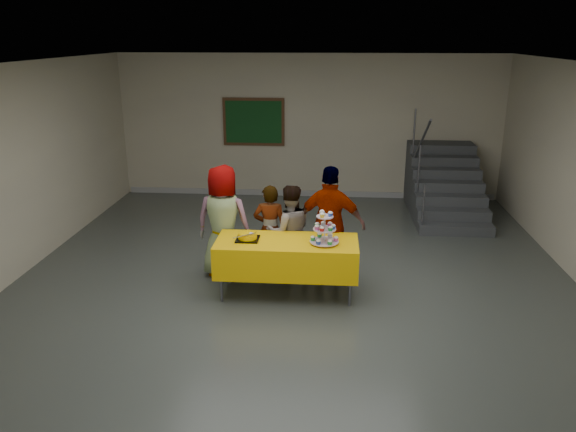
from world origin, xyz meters
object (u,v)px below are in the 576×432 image
(bear_cake, at_px, (248,235))
(schoolchild_c, at_px, (289,232))
(schoolchild_b, at_px, (270,230))
(staircase, at_px, (443,187))
(schoolchild_d, at_px, (331,224))
(bake_table, at_px, (287,256))
(schoolchild_a, at_px, (223,222))
(noticeboard, at_px, (254,122))
(cupcake_stand, at_px, (325,231))

(bear_cake, bearing_deg, schoolchild_c, 48.51)
(schoolchild_b, height_order, staircase, staircase)
(bear_cake, xyz_separation_m, schoolchild_d, (1.09, 0.53, 0.00))
(bake_table, relative_size, schoolchild_b, 1.41)
(bake_table, relative_size, schoolchild_a, 1.15)
(schoolchild_d, bearing_deg, noticeboard, -59.94)
(bake_table, relative_size, schoolchild_d, 1.13)
(bear_cake, distance_m, staircase, 5.18)
(cupcake_stand, bearing_deg, schoolchild_a, 156.46)
(cupcake_stand, height_order, schoolchild_d, schoolchild_d)
(cupcake_stand, relative_size, schoolchild_b, 0.33)
(schoolchild_d, height_order, noticeboard, noticeboard)
(cupcake_stand, distance_m, schoolchild_b, 1.15)
(bake_table, bearing_deg, schoolchild_d, 43.35)
(schoolchild_a, xyz_separation_m, staircase, (3.73, 3.42, -0.33))
(bear_cake, bearing_deg, staircase, 50.39)
(bake_table, xyz_separation_m, staircase, (2.78, 3.99, -0.07))
(cupcake_stand, distance_m, schoolchild_c, 0.86)
(bear_cake, bearing_deg, schoolchild_a, 127.47)
(cupcake_stand, height_order, schoolchild_b, schoolchild_b)
(bake_table, xyz_separation_m, schoolchild_d, (0.57, 0.54, 0.28))
(bake_table, distance_m, staircase, 4.86)
(bear_cake, bearing_deg, bake_table, -0.56)
(noticeboard, bearing_deg, cupcake_stand, -72.04)
(noticeboard, bearing_deg, bear_cake, -83.30)
(schoolchild_b, distance_m, schoolchild_d, 0.91)
(schoolchild_c, bearing_deg, noticeboard, -89.81)
(schoolchild_c, bearing_deg, cupcake_stand, 114.06)
(schoolchild_c, bearing_deg, schoolchild_d, 161.65)
(bake_table, bearing_deg, cupcake_stand, -7.00)
(bake_table, height_order, schoolchild_c, schoolchild_c)
(schoolchild_a, distance_m, noticeboard, 4.33)
(schoolchild_c, xyz_separation_m, noticeboard, (-1.08, 4.24, 0.91))
(bake_table, xyz_separation_m, cupcake_stand, (0.50, -0.06, 0.39))
(staircase, distance_m, noticeboard, 4.11)
(schoolchild_c, distance_m, noticeboard, 4.47)
(schoolchild_c, distance_m, staircase, 4.41)
(bear_cake, bearing_deg, noticeboard, 96.70)
(schoolchild_a, relative_size, noticeboard, 1.26)
(noticeboard, bearing_deg, schoolchild_a, -88.21)
(schoolchild_d, relative_size, staircase, 0.69)
(cupcake_stand, xyz_separation_m, bear_cake, (-1.02, 0.07, -0.11))
(schoolchild_b, bearing_deg, schoolchild_c, 155.86)
(staircase, height_order, noticeboard, noticeboard)
(staircase, relative_size, noticeboard, 1.85)
(bear_cake, height_order, staircase, staircase)
(schoolchild_a, bearing_deg, schoolchild_d, -173.38)
(schoolchild_b, height_order, noticeboard, noticeboard)
(schoolchild_b, relative_size, noticeboard, 1.03)
(schoolchild_a, height_order, staircase, staircase)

